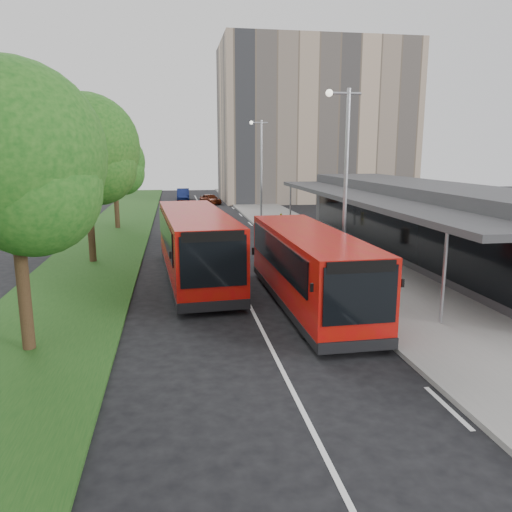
{
  "coord_description": "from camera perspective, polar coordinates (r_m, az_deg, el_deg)",
  "views": [
    {
      "loc": [
        -2.68,
        -17.55,
        5.69
      ],
      "look_at": [
        0.56,
        2.29,
        1.5
      ],
      "focal_mm": 35.0,
      "sensor_mm": 36.0,
      "label": 1
    }
  ],
  "objects": [
    {
      "name": "tree_far",
      "position": [
        38.86,
        -15.9,
        9.84
      ],
      "size": [
        4.53,
        4.53,
        7.25
      ],
      "color": "#332114",
      "rests_on": "ground"
    },
    {
      "name": "pavement",
      "position": [
        38.95,
        3.72,
        3.46
      ],
      "size": [
        5.0,
        80.0,
        0.15
      ],
      "primitive_type": "cube",
      "color": "gray",
      "rests_on": "ground"
    },
    {
      "name": "tree_mid",
      "position": [
        26.96,
        -18.87,
        10.91
      ],
      "size": [
        5.37,
        5.37,
        8.63
      ],
      "color": "#332114",
      "rests_on": "ground"
    },
    {
      "name": "bollard",
      "position": [
        37.87,
        2.86,
        4.11
      ],
      "size": [
        0.18,
        0.18,
        1.0
      ],
      "primitive_type": "cylinder",
      "rotation": [
        0.0,
        0.0,
        -0.12
      ],
      "color": "yellow",
      "rests_on": "pavement"
    },
    {
      "name": "bus_second",
      "position": [
        22.52,
        -6.92,
        1.19
      ],
      "size": [
        3.54,
        11.09,
        3.09
      ],
      "rotation": [
        0.0,
        0.0,
        0.07
      ],
      "color": "#AC090C",
      "rests_on": "ground"
    },
    {
      "name": "office_block",
      "position": [
        61.93,
        6.6,
        14.76
      ],
      "size": [
        22.0,
        12.0,
        18.0
      ],
      "primitive_type": "cube",
      "color": "tan",
      "rests_on": "ground"
    },
    {
      "name": "grass_verge",
      "position": [
        38.22,
        -15.67,
        2.85
      ],
      "size": [
        5.0,
        80.0,
        0.1
      ],
      "primitive_type": "cube",
      "color": "#1A4215",
      "rests_on": "ground"
    },
    {
      "name": "tree_near",
      "position": [
        15.24,
        -26.13,
        9.09
      ],
      "size": [
        5.1,
        5.1,
        8.19
      ],
      "color": "#332114",
      "rests_on": "ground"
    },
    {
      "name": "car_far",
      "position": [
        61.72,
        -8.33,
        7.0
      ],
      "size": [
        1.53,
        4.19,
        1.37
      ],
      "primitive_type": "imported",
      "rotation": [
        0.0,
        0.0,
        -0.02
      ],
      "color": "navy",
      "rests_on": "ground"
    },
    {
      "name": "bus_main",
      "position": [
        18.63,
        6.06,
        -1.42
      ],
      "size": [
        2.77,
        10.1,
        2.84
      ],
      "rotation": [
        0.0,
        0.0,
        0.02
      ],
      "color": "#AC090C",
      "rests_on": "ground"
    },
    {
      "name": "litter_bin",
      "position": [
        30.26,
        6.59,
        2.05
      ],
      "size": [
        0.66,
        0.66,
        0.94
      ],
      "primitive_type": "cylinder",
      "rotation": [
        0.0,
        0.0,
        -0.31
      ],
      "color": "#392517",
      "rests_on": "pavement"
    },
    {
      "name": "lane_centre_line",
      "position": [
        33.15,
        -4.49,
        1.87
      ],
      "size": [
        0.12,
        70.0,
        0.01
      ],
      "primitive_type": "cube",
      "color": "silver",
      "rests_on": "ground"
    },
    {
      "name": "kerb_dashes",
      "position": [
        37.47,
        0.03,
        3.05
      ],
      "size": [
        0.12,
        56.0,
        0.01
      ],
      "color": "silver",
      "rests_on": "ground"
    },
    {
      "name": "station_building",
      "position": [
        29.15,
        18.54,
        3.97
      ],
      "size": [
        7.7,
        26.0,
        4.0
      ],
      "color": "#323235",
      "rests_on": "ground"
    },
    {
      "name": "car_near",
      "position": [
        56.52,
        -5.23,
        6.53
      ],
      "size": [
        2.54,
        3.6,
        1.14
      ],
      "primitive_type": "imported",
      "rotation": [
        0.0,
        0.0,
        0.4
      ],
      "color": "#5B1D0D",
      "rests_on": "ground"
    },
    {
      "name": "ground",
      "position": [
        18.64,
        -0.56,
        -5.99
      ],
      "size": [
        120.0,
        120.0,
        0.0
      ],
      "primitive_type": "plane",
      "color": "black",
      "rests_on": "ground"
    },
    {
      "name": "lamp_post_near",
      "position": [
        20.72,
        10.01,
        8.91
      ],
      "size": [
        1.44,
        0.28,
        8.0
      ],
      "color": "#9799A0",
      "rests_on": "pavement"
    },
    {
      "name": "lamp_post_far",
      "position": [
        40.14,
        0.5,
        10.38
      ],
      "size": [
        1.44,
        0.28,
        8.0
      ],
      "color": "#9799A0",
      "rests_on": "pavement"
    }
  ]
}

